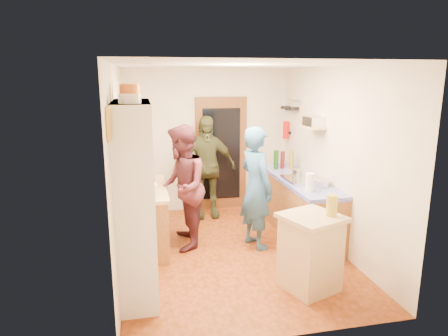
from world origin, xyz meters
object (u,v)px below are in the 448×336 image
object	(u,v)px
right_counter_base	(298,207)
person_back	(206,167)
hutch_body	(136,200)
island_base	(310,254)
person_hob	(259,188)
person_left	(184,187)

from	to	relation	value
right_counter_base	person_back	world-z (taller)	person_back
hutch_body	island_base	distance (m)	2.11
hutch_body	person_hob	world-z (taller)	hutch_body
hutch_body	person_back	xyz separation A→B (m)	(1.20, 2.35, -0.19)
person_hob	person_left	size ratio (longest dim) A/B	0.99
hutch_body	island_base	bearing A→B (deg)	-11.05
right_counter_base	person_back	xyz separation A→B (m)	(-1.30, 1.05, 0.49)
hutch_body	island_base	xyz separation A→B (m)	(1.96, -0.38, -0.67)
person_back	person_left	bearing A→B (deg)	-113.21
person_left	person_back	bearing A→B (deg)	160.90
person_left	person_back	world-z (taller)	person_back
person_left	person_back	distance (m)	1.29
right_counter_base	person_left	xyz separation A→B (m)	(-1.83, -0.14, 0.48)
island_base	person_left	size ratio (longest dim) A/B	0.48
hutch_body	right_counter_base	xyz separation A→B (m)	(2.50, 1.30, -0.68)
right_counter_base	person_hob	size ratio (longest dim) A/B	1.23
hutch_body	person_left	xyz separation A→B (m)	(0.67, 1.16, -0.20)
person_back	person_hob	bearing A→B (deg)	-68.88
person_hob	person_left	bearing A→B (deg)	58.18
person_hob	person_back	bearing A→B (deg)	1.66
right_counter_base	person_left	world-z (taller)	person_left
hutch_body	person_left	distance (m)	1.36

